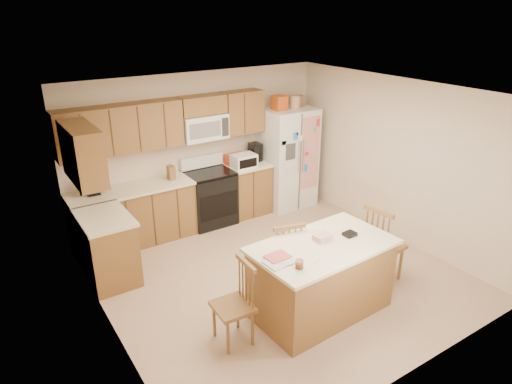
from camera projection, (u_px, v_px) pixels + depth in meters
ground at (276, 273)px, 6.36m from camera, size 4.50×4.50×0.00m
room_shell at (278, 177)px, 5.81m from camera, size 4.60×4.60×2.52m
cabinetry at (155, 187)px, 6.90m from camera, size 3.36×1.56×2.15m
stove at (210, 197)px, 7.68m from camera, size 0.76×0.65×1.13m
refrigerator at (287, 156)px, 8.25m from camera, size 0.90×0.79×2.04m
island at (321, 278)px, 5.43m from camera, size 1.72×1.05×1.01m
windsor_chair_left at (235, 305)px, 4.94m from camera, size 0.42×0.44×0.97m
windsor_chair_back at (284, 258)px, 5.82m from camera, size 0.53×0.51×1.01m
windsor_chair_right at (382, 245)px, 6.06m from camera, size 0.49×0.51×1.08m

